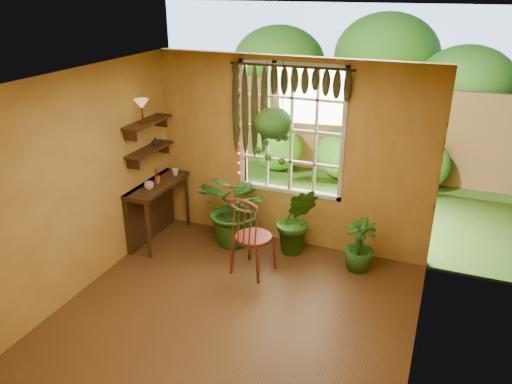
# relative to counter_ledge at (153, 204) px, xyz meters

# --- Properties ---
(floor) EXTENTS (4.50, 4.50, 0.00)m
(floor) POSITION_rel_counter_ledge_xyz_m (1.91, -1.60, -0.55)
(floor) COLOR brown
(floor) RESTS_ON ground
(ceiling) EXTENTS (4.50, 4.50, 0.00)m
(ceiling) POSITION_rel_counter_ledge_xyz_m (1.91, -1.60, 2.15)
(ceiling) COLOR white
(ceiling) RESTS_ON wall_back
(wall_back) EXTENTS (4.00, 0.00, 4.00)m
(wall_back) POSITION_rel_counter_ledge_xyz_m (1.91, 0.65, 0.80)
(wall_back) COLOR gold
(wall_back) RESTS_ON floor
(wall_left) EXTENTS (0.00, 4.50, 4.50)m
(wall_left) POSITION_rel_counter_ledge_xyz_m (-0.09, -1.60, 0.80)
(wall_left) COLOR gold
(wall_left) RESTS_ON floor
(wall_right) EXTENTS (0.00, 4.50, 4.50)m
(wall_right) POSITION_rel_counter_ledge_xyz_m (3.91, -1.60, 0.80)
(wall_right) COLOR gold
(wall_right) RESTS_ON floor
(window) EXTENTS (1.52, 0.10, 1.86)m
(window) POSITION_rel_counter_ledge_xyz_m (1.91, 0.68, 1.15)
(window) COLOR silver
(window) RESTS_ON wall_back
(valance_vine) EXTENTS (1.70, 0.12, 1.10)m
(valance_vine) POSITION_rel_counter_ledge_xyz_m (1.82, 0.56, 1.73)
(valance_vine) COLOR #3B2510
(valance_vine) RESTS_ON window
(string_lights) EXTENTS (0.03, 0.03, 1.54)m
(string_lights) POSITION_rel_counter_ledge_xyz_m (1.15, 0.59, 1.20)
(string_lights) COLOR #FF2633
(string_lights) RESTS_ON window
(wall_plates) EXTENTS (0.04, 0.32, 1.10)m
(wall_plates) POSITION_rel_counter_ledge_xyz_m (3.89, 0.19, 1.00)
(wall_plates) COLOR #F0E6C4
(wall_plates) RESTS_ON wall_right
(counter_ledge) EXTENTS (0.40, 1.20, 0.90)m
(counter_ledge) POSITION_rel_counter_ledge_xyz_m (0.00, 0.00, 0.00)
(counter_ledge) COLOR #3B2510
(counter_ledge) RESTS_ON floor
(shelf_lower) EXTENTS (0.25, 0.90, 0.04)m
(shelf_lower) POSITION_rel_counter_ledge_xyz_m (0.03, 0.00, 0.85)
(shelf_lower) COLOR #3B2510
(shelf_lower) RESTS_ON wall_left
(shelf_upper) EXTENTS (0.25, 0.90, 0.04)m
(shelf_upper) POSITION_rel_counter_ledge_xyz_m (0.03, 0.00, 1.25)
(shelf_upper) COLOR #3B2510
(shelf_upper) RESTS_ON wall_left
(backyard) EXTENTS (14.00, 10.00, 12.00)m
(backyard) POSITION_rel_counter_ledge_xyz_m (2.15, 5.27, 0.73)
(backyard) COLOR #2C5618
(backyard) RESTS_ON ground
(windsor_chair) EXTENTS (0.58, 0.60, 1.29)m
(windsor_chair) POSITION_rel_counter_ledge_xyz_m (1.74, -0.37, -0.18)
(windsor_chair) COLOR maroon
(windsor_chair) RESTS_ON floor
(potted_plant_left) EXTENTS (1.26, 1.18, 1.15)m
(potted_plant_left) POSITION_rel_counter_ledge_xyz_m (1.24, 0.28, 0.02)
(potted_plant_left) COLOR #1C4312
(potted_plant_left) RESTS_ON floor
(potted_plant_mid) EXTENTS (0.65, 0.57, 1.02)m
(potted_plant_mid) POSITION_rel_counter_ledge_xyz_m (2.13, 0.35, -0.04)
(potted_plant_mid) COLOR #1C4312
(potted_plant_mid) RESTS_ON floor
(potted_plant_right) EXTENTS (0.49, 0.49, 0.72)m
(potted_plant_right) POSITION_rel_counter_ledge_xyz_m (3.04, 0.23, -0.19)
(potted_plant_right) COLOR #1C4312
(potted_plant_right) RESTS_ON floor
(hanging_basket) EXTENTS (0.49, 0.49, 1.34)m
(hanging_basket) POSITION_rel_counter_ledge_xyz_m (1.80, 0.25, 1.33)
(hanging_basket) COLOR black
(hanging_basket) RESTS_ON ceiling
(cup_a) EXTENTS (0.16, 0.16, 0.10)m
(cup_a) POSITION_rel_counter_ledge_xyz_m (0.13, -0.23, 0.40)
(cup_a) COLOR silver
(cup_a) RESTS_ON counter_ledge
(cup_b) EXTENTS (0.12, 0.12, 0.09)m
(cup_b) POSITION_rel_counter_ledge_xyz_m (0.19, 0.38, 0.39)
(cup_b) COLOR beige
(cup_b) RESTS_ON counter_ledge
(brush_jar) EXTENTS (0.08, 0.08, 0.30)m
(brush_jar) POSITION_rel_counter_ledge_xyz_m (0.11, 0.02, 0.47)
(brush_jar) COLOR brown
(brush_jar) RESTS_ON counter_ledge
(shelf_vase) EXTENTS (0.13, 0.13, 0.12)m
(shelf_vase) POSITION_rel_counter_ledge_xyz_m (0.04, 0.15, 0.93)
(shelf_vase) COLOR #B2AD99
(shelf_vase) RESTS_ON shelf_lower
(tiffany_lamp) EXTENTS (0.20, 0.20, 0.33)m
(tiffany_lamp) POSITION_rel_counter_ledge_xyz_m (0.05, -0.12, 1.51)
(tiffany_lamp) COLOR brown
(tiffany_lamp) RESTS_ON shelf_upper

